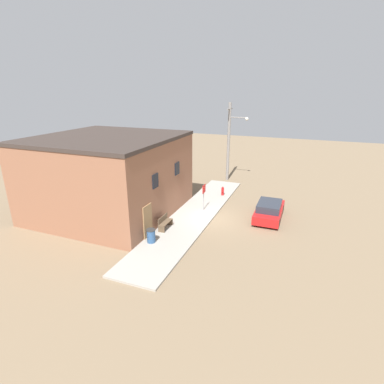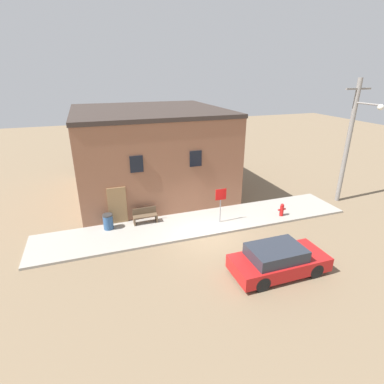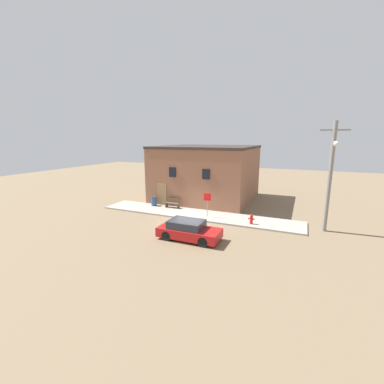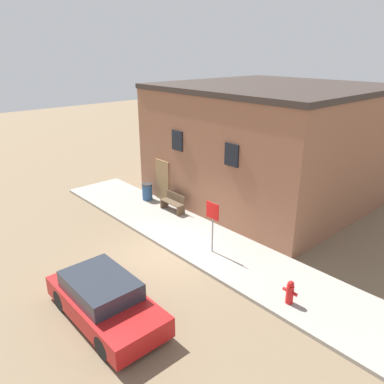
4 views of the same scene
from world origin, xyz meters
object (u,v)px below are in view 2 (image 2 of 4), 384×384
at_px(fire_hydrant, 282,210).
at_px(stop_sign, 221,199).
at_px(bench, 145,216).
at_px(utility_pole, 350,140).
at_px(trash_bin, 108,222).
at_px(parked_car, 278,260).

distance_m(fire_hydrant, stop_sign, 3.88).
height_order(bench, utility_pole, utility_pole).
distance_m(bench, trash_bin, 1.99).
bearing_deg(utility_pole, stop_sign, -177.29).
bearing_deg(utility_pole, trash_bin, 176.69).
height_order(fire_hydrant, trash_bin, trash_bin).
relative_size(fire_hydrant, utility_pole, 0.10).
bearing_deg(trash_bin, fire_hydrant, -9.89).
height_order(stop_sign, trash_bin, stop_sign).
xyz_separation_m(fire_hydrant, utility_pole, (5.00, 0.84, 3.58)).
xyz_separation_m(stop_sign, utility_pole, (8.72, 0.41, 2.58)).
xyz_separation_m(trash_bin, parked_car, (6.42, -6.05, 0.07)).
distance_m(stop_sign, trash_bin, 6.13).
relative_size(bench, trash_bin, 1.57).
xyz_separation_m(fire_hydrant, bench, (-7.66, 1.75, 0.03)).
height_order(bench, trash_bin, bench).
relative_size(fire_hydrant, bench, 0.58).
xyz_separation_m(utility_pole, parked_car, (-8.23, -5.21, -3.46)).
distance_m(trash_bin, utility_pole, 15.09).
distance_m(fire_hydrant, utility_pole, 6.20).
relative_size(stop_sign, parked_car, 0.49).
distance_m(stop_sign, parked_car, 4.90).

